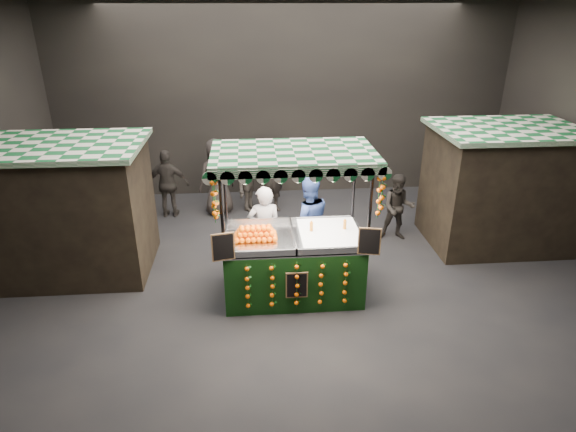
{
  "coord_description": "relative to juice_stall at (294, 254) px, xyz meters",
  "views": [
    {
      "loc": [
        -0.94,
        -7.9,
        5.01
      ],
      "look_at": [
        -0.27,
        0.2,
        1.36
      ],
      "focal_mm": 30.34,
      "sensor_mm": 36.0,
      "label": 1
    }
  ],
  "objects": [
    {
      "name": "shopper_0",
      "position": [
        -0.21,
        3.89,
        0.1
      ],
      "size": [
        0.82,
        0.72,
        1.9
      ],
      "rotation": [
        0.0,
        0.0,
        0.48
      ],
      "color": "black",
      "rests_on": "ground"
    },
    {
      "name": "juice_stall",
      "position": [
        0.0,
        0.0,
        0.0
      ],
      "size": [
        2.82,
        1.66,
        2.73
      ],
      "color": "black",
      "rests_on": "ground"
    },
    {
      "name": "shopper_3",
      "position": [
        -0.73,
        4.0,
        -0.03
      ],
      "size": [
        1.07,
        1.22,
        1.63
      ],
      "rotation": [
        0.0,
        0.0,
        1.03
      ],
      "color": "black",
      "rests_on": "ground"
    },
    {
      "name": "market_hall",
      "position": [
        0.21,
        0.3,
        2.53
      ],
      "size": [
        12.1,
        10.1,
        5.05
      ],
      "color": "black",
      "rests_on": "ground"
    },
    {
      "name": "neighbour_stall_left",
      "position": [
        -4.19,
        1.3,
        0.46
      ],
      "size": [
        3.0,
        2.2,
        2.6
      ],
      "color": "black",
      "rests_on": "ground"
    },
    {
      "name": "vendor_blue",
      "position": [
        0.38,
        1.08,
        0.11
      ],
      "size": [
        1.03,
        0.85,
        1.92
      ],
      "rotation": [
        0.0,
        0.0,
        3.28
      ],
      "color": "navy",
      "rests_on": "ground"
    },
    {
      "name": "shopper_2",
      "position": [
        -2.74,
        3.8,
        0.0
      ],
      "size": [
        1.02,
        0.47,
        1.7
      ],
      "rotation": [
        0.0,
        0.0,
        3.09
      ],
      "color": "#2E2925",
      "rests_on": "ground"
    },
    {
      "name": "ground",
      "position": [
        0.21,
        0.3,
        -0.85
      ],
      "size": [
        12.0,
        12.0,
        0.0
      ],
      "primitive_type": "plane",
      "color": "black",
      "rests_on": "ground"
    },
    {
      "name": "neighbour_stall_right",
      "position": [
        4.61,
        1.8,
        0.46
      ],
      "size": [
        3.0,
        2.2,
        2.6
      ],
      "color": "black",
      "rests_on": "ground"
    },
    {
      "name": "shopper_1",
      "position": [
        2.53,
        2.1,
        -0.09
      ],
      "size": [
        0.84,
        0.71,
        1.52
      ],
      "rotation": [
        0.0,
        0.0,
        -0.2
      ],
      "color": "black",
      "rests_on": "ground"
    },
    {
      "name": "shopper_4",
      "position": [
        -1.54,
        3.89,
        0.12
      ],
      "size": [
        1.1,
        0.93,
        1.93
      ],
      "rotation": [
        0.0,
        0.0,
        3.53
      ],
      "color": "#2A2422",
      "rests_on": "ground"
    },
    {
      "name": "vendor_grey",
      "position": [
        -0.49,
        0.88,
        0.06
      ],
      "size": [
        0.68,
        0.47,
        1.81
      ],
      "rotation": [
        0.0,
        0.0,
        3.19
      ],
      "color": "gray",
      "rests_on": "ground"
    }
  ]
}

